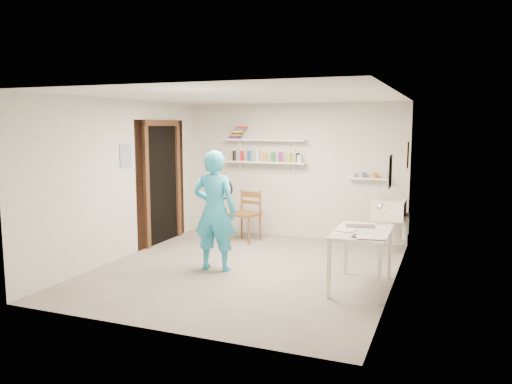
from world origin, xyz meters
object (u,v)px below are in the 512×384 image
(wall_clock, at_px, (222,189))
(desk_lamp, at_px, (382,208))
(belfast_sink, at_px, (389,209))
(man, at_px, (215,211))
(work_table, at_px, (361,260))
(wooden_chair, at_px, (245,214))

(wall_clock, bearing_deg, desk_lamp, -0.39)
(belfast_sink, height_order, wall_clock, wall_clock)
(man, relative_size, work_table, 1.54)
(man, xyz_separation_m, desk_lamp, (2.22, 0.38, 0.11))
(belfast_sink, distance_m, man, 2.84)
(desk_lamp, bearing_deg, belfast_sink, 92.73)
(wooden_chair, distance_m, desk_lamp, 2.88)
(belfast_sink, relative_size, work_table, 0.55)
(work_table, relative_size, desk_lamp, 8.00)
(work_table, height_order, desk_lamp, desk_lamp)
(man, bearing_deg, wooden_chair, -85.67)
(belfast_sink, bearing_deg, wooden_chair, -177.46)
(work_table, bearing_deg, wooden_chair, 141.92)
(wall_clock, bearing_deg, belfast_sink, 33.05)
(wall_clock, relative_size, work_table, 0.28)
(man, distance_m, work_table, 2.09)
(belfast_sink, height_order, work_table, belfast_sink)
(wooden_chair, bearing_deg, desk_lamp, -18.14)
(man, bearing_deg, wall_clock, -99.13)
(wall_clock, xyz_separation_m, work_table, (2.02, -0.28, -0.75))
(wall_clock, relative_size, desk_lamp, 2.21)
(wall_clock, bearing_deg, work_table, -12.39)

